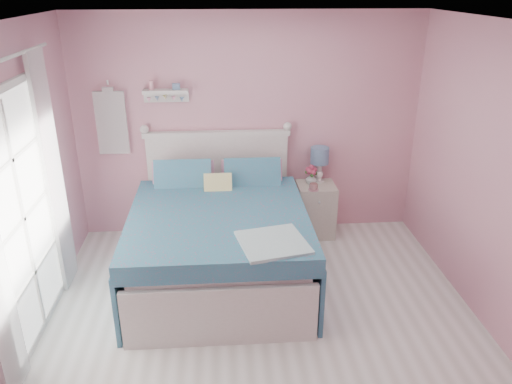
{
  "coord_description": "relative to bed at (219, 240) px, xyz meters",
  "views": [
    {
      "loc": [
        -0.33,
        -3.4,
        2.88
      ],
      "look_at": [
        0.01,
        1.2,
        0.92
      ],
      "focal_mm": 35.0,
      "sensor_mm": 36.0,
      "label": 1
    }
  ],
  "objects": [
    {
      "name": "floor",
      "position": [
        0.37,
        -1.15,
        -0.42
      ],
      "size": [
        4.5,
        4.5,
        0.0
      ],
      "primitive_type": "plane",
      "color": "beige",
      "rests_on": "ground"
    },
    {
      "name": "room_shell",
      "position": [
        0.37,
        -1.15,
        1.16
      ],
      "size": [
        4.5,
        4.5,
        4.5
      ],
      "color": "#CD8298",
      "rests_on": "floor"
    },
    {
      "name": "bed",
      "position": [
        0.0,
        0.0,
        0.0
      ],
      "size": [
        1.73,
        2.21,
        1.28
      ],
      "rotation": [
        0.0,
        0.0,
        0.0
      ],
      "color": "silver",
      "rests_on": "floor"
    },
    {
      "name": "nightstand",
      "position": [
        1.16,
        0.86,
        -0.1
      ],
      "size": [
        0.45,
        0.44,
        0.65
      ],
      "color": "beige",
      "rests_on": "floor"
    },
    {
      "name": "table_lamp",
      "position": [
        1.2,
        0.97,
        0.53
      ],
      "size": [
        0.22,
        0.22,
        0.43
      ],
      "color": "white",
      "rests_on": "nightstand"
    },
    {
      "name": "vase",
      "position": [
        1.1,
        0.9,
        0.29
      ],
      "size": [
        0.15,
        0.15,
        0.14
      ],
      "primitive_type": "imported",
      "rotation": [
        0.0,
        0.0,
        -0.15
      ],
      "color": "silver",
      "rests_on": "nightstand"
    },
    {
      "name": "teacup",
      "position": [
        1.1,
        0.71,
        0.26
      ],
      "size": [
        0.11,
        0.11,
        0.08
      ],
      "primitive_type": "imported",
      "rotation": [
        0.0,
        0.0,
        0.13
      ],
      "color": "tan",
      "rests_on": "nightstand"
    },
    {
      "name": "roses",
      "position": [
        1.1,
        0.9,
        0.4
      ],
      "size": [
        0.14,
        0.11,
        0.12
      ],
      "color": "#D1476B",
      "rests_on": "vase"
    },
    {
      "name": "wall_shelf",
      "position": [
        -0.55,
        1.04,
        1.31
      ],
      "size": [
        0.5,
        0.15,
        0.25
      ],
      "color": "silver",
      "rests_on": "room_shell"
    },
    {
      "name": "hanging_dress",
      "position": [
        -1.18,
        1.03,
        0.98
      ],
      "size": [
        0.34,
        0.03,
        0.72
      ],
      "primitive_type": "cube",
      "color": "white",
      "rests_on": "room_shell"
    },
    {
      "name": "french_door",
      "position": [
        -1.6,
        -0.75,
        0.65
      ],
      "size": [
        0.04,
        1.32,
        2.16
      ],
      "color": "silver",
      "rests_on": "floor"
    },
    {
      "name": "curtain_far",
      "position": [
        -1.55,
        -0.0,
        0.76
      ],
      "size": [
        0.04,
        0.4,
        2.32
      ],
      "primitive_type": "cube",
      "color": "white",
      "rests_on": "floor"
    }
  ]
}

